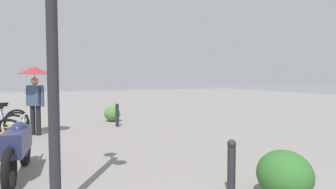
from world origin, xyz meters
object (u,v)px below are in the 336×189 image
object	(u,v)px
pedestrian	(35,81)
motorcycle	(18,147)
bollard_near	(231,166)
bollard_mid	(117,114)

from	to	relation	value
pedestrian	motorcycle	bearing A→B (deg)	173.42
motorcycle	pedestrian	world-z (taller)	pedestrian
motorcycle	bollard_near	xyz separation A→B (m)	(-2.33, -2.80, -0.08)
pedestrian	bollard_mid	xyz separation A→B (m)	(0.40, -2.61, -1.18)
pedestrian	bollard_near	bearing A→B (deg)	-159.04
pedestrian	bollard_near	size ratio (longest dim) A/B	2.49
pedestrian	bollard_mid	bearing A→B (deg)	-81.39
bollard_mid	motorcycle	bearing A→B (deg)	144.18
motorcycle	bollard_mid	distance (m)	5.21
bollard_mid	bollard_near	bearing A→B (deg)	177.85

